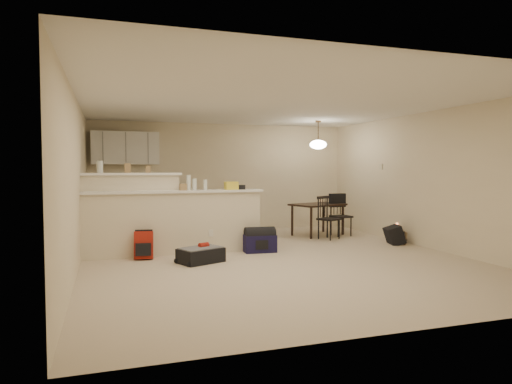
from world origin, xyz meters
name	(u,v)px	position (x,y,z in m)	size (l,w,h in m)	color
room	(275,182)	(0.00, 0.00, 1.25)	(7.00, 7.02, 2.50)	beige
breakfast_bar	(159,219)	(-1.76, 0.98, 0.61)	(3.08, 0.58, 1.39)	beige
upper_cabinets	(125,148)	(-2.20, 3.32, 1.90)	(1.40, 0.34, 0.70)	white
kitchen_counter	(136,215)	(-2.00, 3.19, 0.45)	(1.80, 0.60, 0.90)	white
thermostat	(381,167)	(2.98, 1.55, 1.50)	(0.02, 0.12, 0.12)	beige
jar	(100,167)	(-2.70, 1.12, 1.49)	(0.10, 0.10, 0.20)	silver
cereal_box	(128,168)	(-2.25, 1.12, 1.47)	(0.10, 0.07, 0.16)	#9B7B50
small_box	(148,169)	(-1.91, 1.12, 1.45)	(0.08, 0.06, 0.12)	#9B7B50
bottle_a	(189,183)	(-1.26, 0.90, 1.22)	(0.07, 0.07, 0.26)	silver
bottle_b	(205,185)	(-0.96, 0.90, 1.18)	(0.06, 0.06, 0.18)	silver
bag_lump	(231,186)	(-0.49, 0.90, 1.16)	(0.22, 0.18, 0.14)	#9B7B50
pouch	(241,187)	(-0.31, 0.90, 1.13)	(0.12, 0.10, 0.08)	#9B7B50
extra_item_x	(194,184)	(-1.15, 0.90, 1.19)	(0.07, 0.07, 0.20)	silver
extra_item_y	(183,187)	(-1.35, 0.90, 1.15)	(0.12, 0.10, 0.11)	#9B7B50
dining_table	(318,208)	(1.78, 2.12, 0.61)	(1.29, 1.06, 0.69)	black
pendant_lamp	(318,144)	(1.78, 2.12, 1.99)	(0.36, 0.36, 0.62)	brown
dining_chair_near	(329,218)	(1.76, 1.55, 0.44)	(0.39, 0.37, 0.89)	black
dining_chair_far	(341,215)	(2.24, 1.90, 0.45)	(0.39, 0.37, 0.89)	black
suitcase	(201,255)	(-1.22, 0.05, 0.11)	(0.66, 0.43, 0.22)	black
red_backpack	(144,245)	(-2.04, 0.61, 0.22)	(0.30, 0.18, 0.44)	#A11D12
navy_duffel	(260,243)	(-0.06, 0.61, 0.15)	(0.55, 0.30, 0.30)	#141137
black_daypack	(394,235)	(2.68, 0.59, 0.17)	(0.39, 0.27, 0.34)	black
cardboard_sheet	(400,237)	(2.81, 0.58, 0.14)	(0.38, 0.02, 0.29)	#9B7B50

